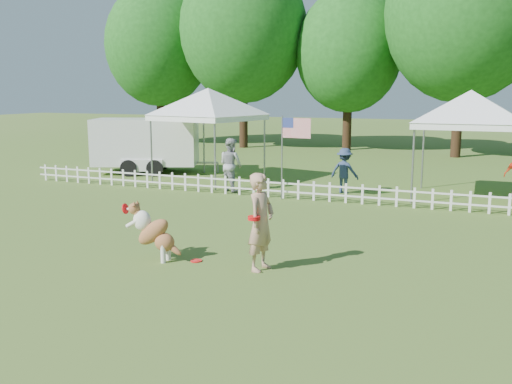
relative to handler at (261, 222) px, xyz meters
The scene contains 15 objects.
ground 1.24m from the handler, behind, with size 120.00×120.00×0.00m, color #426620.
picket_fence 7.06m from the handler, 96.80° to the left, with size 22.00×0.08×0.60m, color silver, non-canonical shape.
handler is the anchor object (origin of this frame).
dog 2.22m from the handler, behind, with size 1.12×0.37×1.15m, color brown, non-canonical shape.
frisbee_on_turf 1.65m from the handler, behind, with size 0.23×0.23×0.02m, color red.
canopy_tent_left 11.02m from the handler, 122.25° to the left, with size 3.24×3.24×3.35m, color white, non-canonical shape.
canopy_tent_right 9.72m from the handler, 70.83° to the left, with size 3.18×3.18×3.28m, color white, non-canonical shape.
cargo_trailer 13.74m from the handler, 132.11° to the left, with size 5.14×2.26×2.26m, color white, non-canonical shape.
flag_pole 7.12m from the handler, 106.89° to the left, with size 0.99×0.10×2.58m, color gray, non-canonical shape.
spectator_a 8.65m from the handler, 118.77° to the left, with size 0.87×0.68×1.79m, color #A0A1A6.
spectator_b 8.66m from the handler, 93.60° to the left, with size 0.96×0.55×1.49m, color navy.
tree_far_left 27.47m from the handler, 125.77° to the left, with size 6.60×6.60×11.00m, color #195117, non-canonical shape.
tree_left 24.16m from the handler, 114.60° to the left, with size 7.40×7.40×12.00m, color #195117, non-canonical shape.
tree_center_left 23.15m from the handler, 99.67° to the left, with size 6.00×6.00×9.80m, color #195117, non-canonical shape.
tree_center_right 21.77m from the handler, 84.10° to the left, with size 7.60×7.60×12.60m, color #195117, non-canonical shape.
Camera 1 is at (4.71, -9.56, 3.32)m, focal length 40.00 mm.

